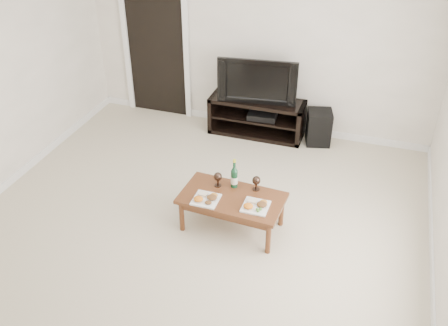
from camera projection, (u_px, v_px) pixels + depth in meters
floor at (187, 240)px, 5.38m from camera, size 5.50×5.50×0.00m
back_wall at (258, 41)px, 6.88m from camera, size 5.00×0.04×2.60m
doorway at (156, 49)px, 7.41m from camera, size 0.90×0.02×2.05m
media_console at (257, 117)px, 7.19m from camera, size 1.36×0.45×0.55m
television at (258, 79)px, 6.87m from camera, size 1.11×0.28×0.63m
av_receiver at (262, 115)px, 7.13m from camera, size 0.42×0.33×0.08m
subwoofer at (319, 127)px, 6.99m from camera, size 0.40×0.40×0.49m
coffee_table at (232, 212)px, 5.45m from camera, size 1.14×0.67×0.42m
plate_left at (206, 198)px, 5.27m from camera, size 0.27×0.27×0.07m
plate_right at (256, 205)px, 5.17m from camera, size 0.27×0.27×0.07m
wine_bottle at (234, 173)px, 5.40m from camera, size 0.07×0.07×0.35m
goblet_left at (218, 179)px, 5.46m from camera, size 0.09×0.09×0.17m
goblet_right at (256, 183)px, 5.40m from camera, size 0.09×0.09×0.17m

